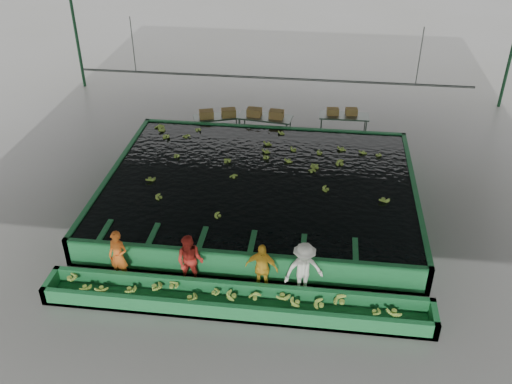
# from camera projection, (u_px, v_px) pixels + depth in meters

# --- Properties ---
(ground) EXTENTS (80.00, 80.00, 0.00)m
(ground) POSITION_uv_depth(u_px,v_px,m) (254.00, 228.00, 17.66)
(ground) COLOR slate
(ground) RESTS_ON ground
(shed_roof) EXTENTS (20.00, 22.00, 0.04)m
(shed_roof) POSITION_uv_depth(u_px,v_px,m) (254.00, 73.00, 15.01)
(shed_roof) COLOR slate
(shed_roof) RESTS_ON shed_posts
(shed_posts) EXTENTS (20.00, 22.00, 5.00)m
(shed_posts) POSITION_uv_depth(u_px,v_px,m) (254.00, 157.00, 16.33)
(shed_posts) COLOR #163E23
(shed_posts) RESTS_ON ground
(flotation_tank) EXTENTS (10.00, 8.00, 0.90)m
(flotation_tank) POSITION_uv_depth(u_px,v_px,m) (260.00, 190.00, 18.68)
(flotation_tank) COLOR #1C6A34
(flotation_tank) RESTS_ON ground
(tank_water) EXTENTS (9.70, 7.70, 0.00)m
(tank_water) POSITION_uv_depth(u_px,v_px,m) (260.00, 180.00, 18.47)
(tank_water) COLOR black
(tank_water) RESTS_ON flotation_tank
(sorting_trough) EXTENTS (10.00, 1.00, 0.50)m
(sorting_trough) POSITION_uv_depth(u_px,v_px,m) (236.00, 302.00, 14.50)
(sorting_trough) COLOR #1C6A34
(sorting_trough) RESTS_ON ground
(cableway_rail) EXTENTS (0.08, 0.08, 14.00)m
(cableway_rail) POSITION_uv_depth(u_px,v_px,m) (272.00, 78.00, 20.28)
(cableway_rail) COLOR #59605B
(cableway_rail) RESTS_ON shed_roof
(rail_hanger_left) EXTENTS (0.04, 0.04, 2.00)m
(rail_hanger_left) POSITION_uv_depth(u_px,v_px,m) (133.00, 45.00, 20.28)
(rail_hanger_left) COLOR #59605B
(rail_hanger_left) RESTS_ON shed_roof
(rail_hanger_right) EXTENTS (0.04, 0.04, 2.00)m
(rail_hanger_right) POSITION_uv_depth(u_px,v_px,m) (420.00, 57.00, 19.21)
(rail_hanger_right) COLOR #59605B
(rail_hanger_right) RESTS_ON shed_roof
(worker_a) EXTENTS (0.61, 0.46, 1.52)m
(worker_a) POSITION_uv_depth(u_px,v_px,m) (118.00, 256.00, 15.26)
(worker_a) COLOR orange
(worker_a) RESTS_ON ground
(worker_b) EXTENTS (0.80, 0.64, 1.56)m
(worker_b) POSITION_uv_depth(u_px,v_px,m) (190.00, 261.00, 15.03)
(worker_b) COLOR #AE261D
(worker_b) RESTS_ON ground
(worker_c) EXTENTS (0.92, 0.48, 1.50)m
(worker_c) POSITION_uv_depth(u_px,v_px,m) (261.00, 268.00, 14.85)
(worker_c) COLOR yellow
(worker_c) RESTS_ON ground
(worker_d) EXTENTS (1.19, 0.93, 1.62)m
(worker_d) POSITION_uv_depth(u_px,v_px,m) (304.00, 270.00, 14.70)
(worker_d) COLOR silver
(worker_d) RESTS_ON ground
(packing_table_left) EXTENTS (2.00, 1.30, 0.84)m
(packing_table_left) POSITION_uv_depth(u_px,v_px,m) (217.00, 126.00, 22.91)
(packing_table_left) COLOR #59605B
(packing_table_left) RESTS_ON ground
(packing_table_mid) EXTENTS (2.19, 1.10, 0.96)m
(packing_table_mid) POSITION_uv_depth(u_px,v_px,m) (265.00, 127.00, 22.65)
(packing_table_mid) COLOR #59605B
(packing_table_mid) RESTS_ON ground
(packing_table_right) EXTENTS (1.96, 0.80, 0.89)m
(packing_table_right) POSITION_uv_depth(u_px,v_px,m) (343.00, 125.00, 22.88)
(packing_table_right) COLOR #59605B
(packing_table_right) RESTS_ON ground
(box_stack_left) EXTENTS (1.49, 0.81, 0.31)m
(box_stack_left) POSITION_uv_depth(u_px,v_px,m) (218.00, 117.00, 22.61)
(box_stack_left) COLOR olive
(box_stack_left) RESTS_ON packing_table_left
(box_stack_mid) EXTENTS (1.47, 0.53, 0.31)m
(box_stack_mid) POSITION_uv_depth(u_px,v_px,m) (265.00, 117.00, 22.36)
(box_stack_mid) COLOR olive
(box_stack_mid) RESTS_ON packing_table_mid
(box_stack_right) EXTENTS (1.23, 0.47, 0.26)m
(box_stack_right) POSITION_uv_depth(u_px,v_px,m) (342.00, 115.00, 22.70)
(box_stack_right) COLOR olive
(box_stack_right) RESTS_ON packing_table_right
(floating_bananas) EXTENTS (8.80, 6.00, 0.12)m
(floating_bananas) POSITION_uv_depth(u_px,v_px,m) (263.00, 168.00, 19.14)
(floating_bananas) COLOR #8BB33C
(floating_bananas) RESTS_ON tank_water
(trough_bananas) EXTENTS (9.22, 0.61, 0.12)m
(trough_bananas) POSITION_uv_depth(u_px,v_px,m) (235.00, 297.00, 14.42)
(trough_bananas) COLOR #8BB33C
(trough_bananas) RESTS_ON sorting_trough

